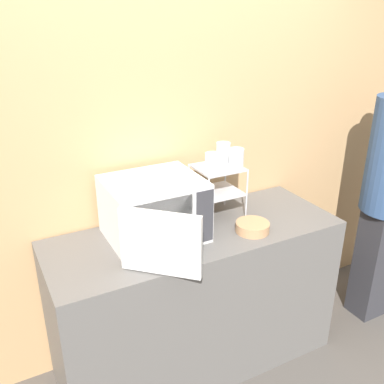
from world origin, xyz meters
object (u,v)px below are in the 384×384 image
Objects in this scene: dish_rack at (218,181)px; glass_back_right at (223,152)px; glass_front_left at (213,163)px; glass_front_right at (236,158)px; bowl at (252,227)px; microwave at (154,210)px.

glass_back_right is at bearing 41.77° from dish_rack.
dish_rack is 2.75× the size of glass_back_right.
glass_front_left is 1.00× the size of glass_back_right.
glass_back_right is 0.13m from glass_front_right.
glass_front_right is (0.16, 0.01, 0.00)m from glass_front_left.
glass_front_left is at bearing 129.93° from bowl.
dish_rack is 2.75× the size of glass_front_right.
dish_rack is at bearing 9.39° from microwave.
glass_back_right is 0.60× the size of bowl.
glass_front_left is (-0.08, -0.07, 0.14)m from dish_rack.
dish_rack is 2.75× the size of glass_front_left.
microwave is 6.20× the size of glass_back_right.
dish_rack is (0.43, 0.07, 0.06)m from microwave.
dish_rack is at bearing 106.25° from bowl.
glass_front_right is at bearing 88.86° from bowl.
microwave is 0.41m from glass_front_left.
glass_front_left is 0.42m from bowl.
glass_front_right reaches higher than bowl.
glass_back_right reaches higher than bowl.
dish_rack is at bearing 140.63° from glass_front_right.
bowl is (0.51, -0.19, -0.14)m from microwave.
bowl is (0.16, -0.19, -0.34)m from glass_front_left.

